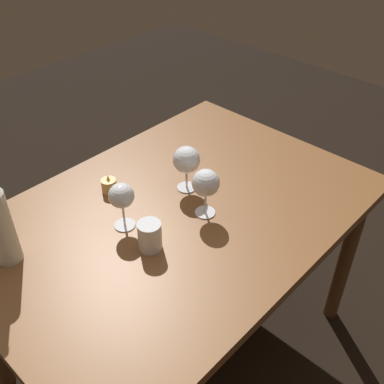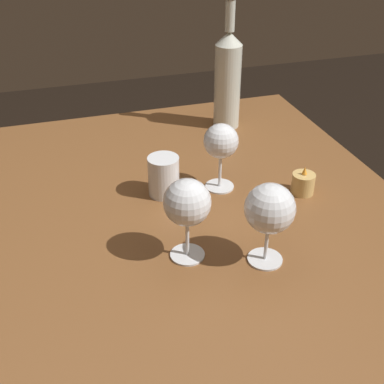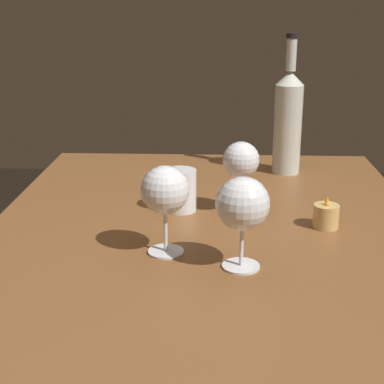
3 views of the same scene
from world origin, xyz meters
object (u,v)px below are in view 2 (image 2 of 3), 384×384
wine_glass_left (221,143)px  wine_glass_centre (270,210)px  wine_glass_right (187,204)px  water_tumbler (164,178)px  votive_candle (303,184)px  wine_bottle (228,78)px

wine_glass_left → wine_glass_centre: size_ratio=0.97×
wine_glass_right → water_tumbler: wine_glass_right is taller
wine_glass_left → votive_candle: 0.21m
wine_glass_centre → votive_candle: 0.28m
wine_glass_left → wine_glass_right: size_ratio=0.96×
votive_candle → wine_glass_right: bearing=-66.3°
wine_glass_right → wine_glass_centre: bearing=67.7°
water_tumbler → votive_candle: bearing=73.6°
water_tumbler → votive_candle: (0.09, 0.30, -0.02)m
wine_glass_left → wine_bottle: bearing=157.2°
water_tumbler → wine_bottle: bearing=139.3°
wine_glass_centre → wine_bottle: wine_bottle is taller
wine_glass_left → wine_bottle: size_ratio=0.44×
wine_glass_centre → water_tumbler: bearing=-156.6°
wine_glass_right → votive_candle: bearing=113.7°
wine_glass_left → votive_candle: bearing=65.5°
wine_glass_centre → water_tumbler: wine_glass_centre is taller
water_tumbler → wine_glass_right: bearing=-3.3°
wine_bottle → wine_glass_left: bearing=-22.8°
wine_bottle → votive_candle: wine_bottle is taller
wine_glass_centre → water_tumbler: 0.32m
wine_bottle → votive_candle: (0.39, 0.04, -0.12)m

